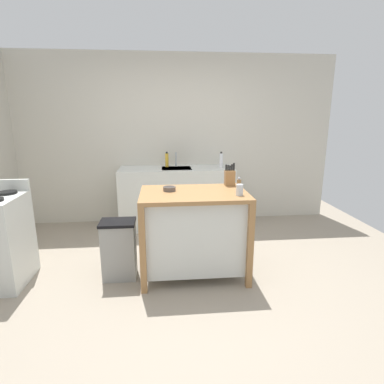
{
  "coord_description": "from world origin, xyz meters",
  "views": [
    {
      "loc": [
        -0.22,
        -2.88,
        1.69
      ],
      "look_at": [
        0.09,
        0.4,
        0.87
      ],
      "focal_mm": 28.91,
      "sensor_mm": 36.0,
      "label": 1
    }
  ],
  "objects": [
    {
      "name": "ground_plane",
      "position": [
        0.0,
        0.0,
        0.0
      ],
      "size": [
        5.98,
        5.98,
        0.0
      ],
      "primitive_type": "plane",
      "color": "gray",
      "rests_on": "ground"
    },
    {
      "name": "wall_back",
      "position": [
        0.0,
        2.08,
        1.3
      ],
      "size": [
        4.98,
        0.1,
        2.6
      ],
      "primitive_type": "cube",
      "color": "beige",
      "rests_on": "ground"
    },
    {
      "name": "kitchen_island",
      "position": [
        0.09,
        0.2,
        0.51
      ],
      "size": [
        1.1,
        0.73,
        0.92
      ],
      "color": "#9E7042",
      "rests_on": "ground"
    },
    {
      "name": "knife_block",
      "position": [
        0.52,
        0.46,
        1.01
      ],
      "size": [
        0.11,
        0.09,
        0.25
      ],
      "color": "#9E7042",
      "rests_on": "kitchen_island"
    },
    {
      "name": "bowl_ceramic_small",
      "position": [
        -0.16,
        0.27,
        0.94
      ],
      "size": [
        0.13,
        0.13,
        0.04
      ],
      "color": "#564C47",
      "rests_on": "kitchen_island"
    },
    {
      "name": "drinking_cup",
      "position": [
        0.53,
        0.02,
        0.97
      ],
      "size": [
        0.07,
        0.07,
        0.11
      ],
      "color": "silver",
      "rests_on": "kitchen_island"
    },
    {
      "name": "pepper_grinder",
      "position": [
        0.56,
        0.18,
        0.99
      ],
      "size": [
        0.04,
        0.04,
        0.15
      ],
      "color": "olive",
      "rests_on": "kitchen_island"
    },
    {
      "name": "trash_bin",
      "position": [
        -0.7,
        0.19,
        0.32
      ],
      "size": [
        0.36,
        0.28,
        0.63
      ],
      "color": "gray",
      "rests_on": "ground"
    },
    {
      "name": "sink_counter",
      "position": [
        -0.02,
        1.73,
        0.46
      ],
      "size": [
        1.72,
        0.6,
        0.91
      ],
      "color": "silver",
      "rests_on": "ground"
    },
    {
      "name": "sink_faucet",
      "position": [
        -0.02,
        1.87,
        1.02
      ],
      "size": [
        0.02,
        0.02,
        0.22
      ],
      "color": "#B7BCC1",
      "rests_on": "sink_counter"
    },
    {
      "name": "bottle_dish_soap",
      "position": [
        0.65,
        1.68,
        1.03
      ],
      "size": [
        0.05,
        0.05,
        0.24
      ],
      "color": "white",
      "rests_on": "sink_counter"
    },
    {
      "name": "bottle_spray_cleaner",
      "position": [
        -0.16,
        1.84,
        1.02
      ],
      "size": [
        0.05,
        0.05,
        0.23
      ],
      "color": "yellow",
      "rests_on": "sink_counter"
    }
  ]
}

